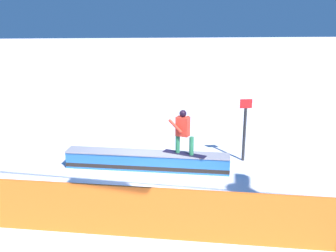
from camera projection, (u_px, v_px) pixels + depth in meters
ground_plane at (147, 169)px, 12.69m from camera, size 120.00×120.00×0.00m
grind_box at (147, 162)px, 12.61m from camera, size 5.26×1.65×0.58m
snowboarder at (183, 131)px, 12.18m from camera, size 1.36×0.95×1.42m
safety_fence at (152, 213)px, 8.70m from camera, size 12.35×2.61×1.24m
trail_marker at (245, 128)px, 13.10m from camera, size 0.40×0.10×2.14m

